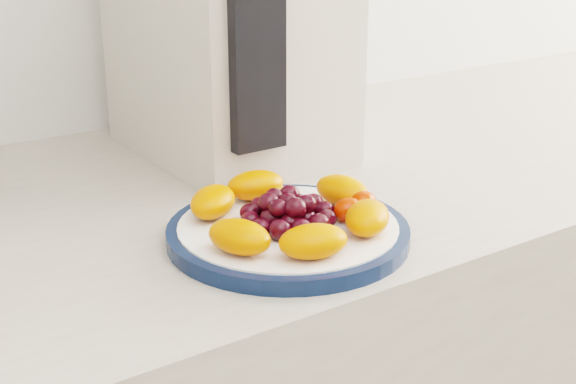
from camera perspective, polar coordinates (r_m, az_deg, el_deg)
plate_rim at (r=0.77m, az=0.00°, el=-2.95°), size 0.23×0.23×0.01m
plate_face at (r=0.77m, az=0.00°, el=-2.88°), size 0.21×0.21×0.02m
appliance_body at (r=1.01m, az=-4.43°, el=12.88°), size 0.21×0.29×0.36m
appliance_panel at (r=0.85m, az=-2.29°, el=11.86°), size 0.06×0.02×0.27m
fruit_plate at (r=0.76m, az=0.26°, el=-1.35°), size 0.20×0.20×0.03m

